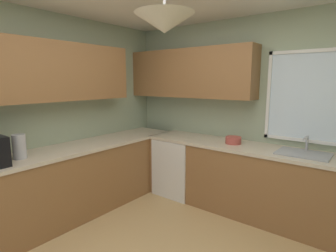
% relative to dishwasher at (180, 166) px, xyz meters
% --- Properties ---
extents(room_shell, '(4.06, 4.01, 2.58)m').
position_rel_dishwasher_xyz_m(room_shell, '(0.61, -1.11, 1.32)').
color(room_shell, '#9EAD8E').
rests_on(room_shell, ground_plane).
extents(counter_run_left, '(0.65, 3.62, 0.88)m').
position_rel_dishwasher_xyz_m(counter_run_left, '(-0.66, -1.60, 0.02)').
color(counter_run_left, olive).
rests_on(counter_run_left, ground_plane).
extents(counter_run_back, '(3.15, 0.65, 0.88)m').
position_rel_dishwasher_xyz_m(counter_run_back, '(1.21, 0.03, 0.02)').
color(counter_run_back, olive).
rests_on(counter_run_back, ground_plane).
extents(dishwasher, '(0.60, 0.60, 0.84)m').
position_rel_dishwasher_xyz_m(dishwasher, '(0.00, 0.00, 0.00)').
color(dishwasher, white).
rests_on(dishwasher, ground_plane).
extents(kettle, '(0.13, 0.13, 0.26)m').
position_rel_dishwasher_xyz_m(kettle, '(-0.64, -2.00, 0.59)').
color(kettle, '#B7B7BC').
rests_on(kettle, counter_run_left).
extents(sink_assembly, '(0.54, 0.40, 0.19)m').
position_rel_dishwasher_xyz_m(sink_assembly, '(1.67, 0.04, 0.48)').
color(sink_assembly, '#9EA0A5').
rests_on(sink_assembly, counter_run_back).
extents(bowl, '(0.20, 0.20, 0.09)m').
position_rel_dishwasher_xyz_m(bowl, '(0.84, 0.03, 0.51)').
color(bowl, '#B74C42').
rests_on(bowl, counter_run_back).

